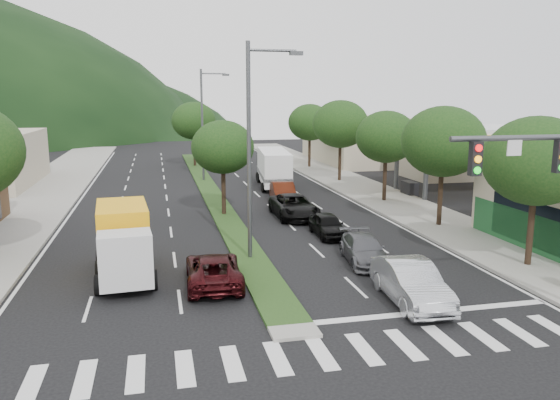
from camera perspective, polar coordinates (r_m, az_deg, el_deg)
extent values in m
plane|color=black|center=(18.66, 1.15, -13.20)|extent=(160.00, 160.00, 0.00)
cube|color=gray|center=(45.38, 8.87, 1.09)|extent=(5.00, 90.00, 0.15)
cube|color=gray|center=(43.13, -24.47, -0.25)|extent=(6.00, 90.00, 0.15)
cube|color=#1F3A15|center=(45.36, -7.42, 1.10)|extent=(1.60, 56.00, 0.12)
cube|color=silver|center=(16.91, 2.85, -15.85)|extent=(19.00, 2.20, 0.01)
cylinder|color=#47494C|center=(19.13, 25.22, 5.92)|extent=(6.00, 0.18, 0.18)
cube|color=black|center=(19.56, 27.20, 4.07)|extent=(0.35, 0.25, 1.05)
cube|color=black|center=(17.79, 19.75, 4.08)|extent=(0.35, 0.25, 1.05)
cube|color=silver|center=(45.03, 18.25, 6.92)|extent=(12.00, 8.00, 0.50)
cube|color=#ECA80C|center=(45.05, 18.22, 6.48)|extent=(12.20, 8.20, 0.50)
cylinder|color=#47494C|center=(41.15, 15.03, 3.00)|extent=(0.36, 0.36, 4.60)
cylinder|color=#47494C|center=(45.43, 24.01, 3.13)|extent=(0.36, 0.36, 4.60)
cylinder|color=#47494C|center=(45.60, 12.11, 3.85)|extent=(0.36, 0.36, 4.60)
cylinder|color=#47494C|center=(49.49, 20.57, 3.93)|extent=(0.36, 0.36, 4.60)
cube|color=black|center=(43.61, 13.39, 1.17)|extent=(0.80, 1.60, 1.10)
cube|color=black|center=(47.66, 22.07, 1.46)|extent=(0.80, 1.60, 1.10)
cube|color=#B7AA91|center=(65.19, 8.52, 6.23)|extent=(10.00, 16.00, 5.20)
cylinder|color=black|center=(26.72, 24.74, -2.37)|extent=(0.28, 0.28, 3.64)
ellipsoid|color=black|center=(26.27, 25.23, 3.73)|extent=(4.60, 4.60, 3.91)
cylinder|color=black|center=(33.25, 16.42, 0.74)|extent=(0.28, 0.28, 3.81)
ellipsoid|color=black|center=(32.89, 16.69, 5.88)|extent=(4.80, 4.80, 4.08)
cylinder|color=black|center=(40.35, 10.90, 2.51)|extent=(0.28, 0.28, 3.58)
ellipsoid|color=black|center=(40.05, 11.04, 6.50)|extent=(4.40, 4.40, 3.74)
cylinder|color=black|center=(49.57, 6.27, 4.33)|extent=(0.28, 0.28, 3.92)
ellipsoid|color=black|center=(49.32, 6.34, 7.89)|extent=(5.00, 5.00, 4.25)
cylinder|color=black|center=(59.07, 3.09, 5.29)|extent=(0.28, 0.28, 3.70)
ellipsoid|color=black|center=(58.87, 3.12, 8.11)|extent=(4.60, 4.60, 3.91)
cylinder|color=black|center=(35.27, -5.92, 1.25)|extent=(0.28, 0.28, 3.36)
ellipsoid|color=black|center=(34.93, -6.00, 5.53)|extent=(4.00, 4.00, 3.40)
cylinder|color=black|center=(60.94, -8.93, 5.37)|extent=(0.28, 0.28, 3.81)
ellipsoid|color=black|center=(60.74, -9.01, 8.18)|extent=(4.80, 4.80, 4.08)
cylinder|color=#47494C|center=(25.02, -3.25, 4.82)|extent=(0.20, 0.20, 10.00)
cylinder|color=#47494C|center=(25.18, -0.81, 15.36)|extent=(2.20, 0.12, 0.12)
cube|color=#47494C|center=(25.43, 1.70, 15.08)|extent=(0.60, 0.25, 0.18)
cylinder|color=#47494C|center=(49.79, -8.12, 7.66)|extent=(0.20, 0.20, 10.00)
cylinder|color=#47494C|center=(49.86, -6.97, 12.98)|extent=(2.20, 0.12, 0.12)
cube|color=#47494C|center=(49.99, -5.68, 12.88)|extent=(0.60, 0.25, 0.18)
imported|color=#BABDC3|center=(21.06, 13.51, -8.38)|extent=(1.95, 4.84, 1.56)
imported|color=black|center=(22.53, -6.96, -7.22)|extent=(2.39, 4.80, 1.31)
imported|color=black|center=(30.15, 5.02, -2.62)|extent=(1.54, 3.72, 1.26)
imported|color=#515156|center=(25.65, 8.76, -5.13)|extent=(2.27, 4.44, 1.23)
imported|color=#46180B|center=(39.52, 0.32, 0.77)|extent=(1.98, 4.59, 1.47)
imported|color=black|center=(34.64, 1.47, -0.67)|extent=(2.42, 5.24, 1.46)
cube|color=silver|center=(21.75, -15.84, -6.00)|extent=(2.09, 1.60, 2.09)
cube|color=#F9AB0D|center=(24.98, -16.07, -3.64)|extent=(2.38, 3.97, 2.82)
cube|color=black|center=(24.58, -15.90, -6.62)|extent=(2.22, 5.41, 0.27)
cylinder|color=black|center=(22.47, -13.04, -8.13)|extent=(0.33, 0.84, 0.82)
cylinder|color=black|center=(22.44, -18.43, -8.44)|extent=(0.33, 0.84, 0.82)
cylinder|color=black|center=(24.36, -13.40, -6.66)|extent=(0.33, 0.84, 0.82)
cylinder|color=black|center=(24.33, -18.36, -6.94)|extent=(0.33, 0.84, 0.82)
cylinder|color=black|center=(26.08, -13.68, -5.51)|extent=(0.33, 0.84, 0.82)
cylinder|color=black|center=(26.06, -18.30, -5.77)|extent=(0.33, 0.84, 0.82)
cube|color=white|center=(46.64, -0.65, 3.54)|extent=(3.13, 8.24, 2.68)
cube|color=slate|center=(46.73, -0.65, 2.73)|extent=(3.19, 8.25, 0.31)
cylinder|color=black|center=(49.90, -2.29, 2.46)|extent=(0.40, 0.83, 0.80)
cylinder|color=black|center=(50.11, 0.26, 2.50)|extent=(0.40, 0.83, 0.80)
cylinder|color=black|center=(48.95, -2.21, 2.29)|extent=(0.40, 0.83, 0.80)
cylinder|color=black|center=(49.16, 0.38, 2.34)|extent=(0.40, 0.83, 0.80)
cylinder|color=black|center=(43.89, -1.73, 1.32)|extent=(0.40, 0.83, 0.80)
cylinder|color=black|center=(44.12, 1.17, 1.37)|extent=(0.40, 0.83, 0.80)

